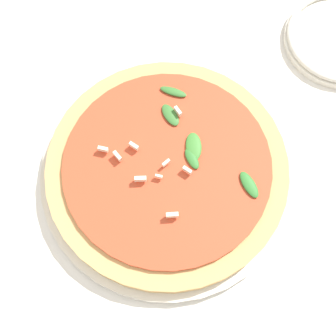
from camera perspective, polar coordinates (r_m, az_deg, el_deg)
name	(u,v)px	position (r m, az deg, el deg)	size (l,w,h in m)	color
ground_plane	(141,187)	(0.59, -3.36, -2.30)	(6.00, 6.00, 0.00)	silver
pizza_arugula_main	(168,172)	(0.58, 0.01, -0.45)	(0.32, 0.32, 0.05)	silver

